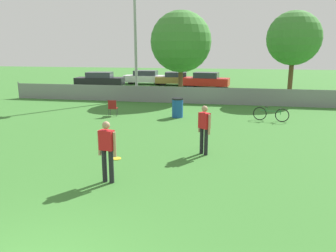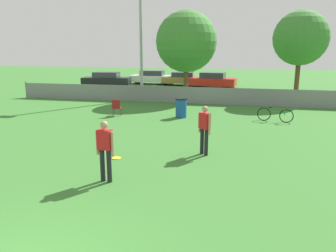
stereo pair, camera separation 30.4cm
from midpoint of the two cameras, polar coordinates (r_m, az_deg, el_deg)
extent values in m
cube|color=gray|center=(21.91, 2.70, 5.39)|extent=(24.90, 0.03, 1.10)
cylinder|color=slate|center=(26.75, -24.85, 5.72)|extent=(0.07, 0.07, 1.21)
cylinder|color=#9E9EA3|center=(23.65, -6.06, 15.00)|extent=(0.20, 0.20, 8.59)
cylinder|color=brown|center=(23.44, 1.83, 7.59)|extent=(0.32, 0.32, 2.47)
sphere|color=#3D7F33|center=(23.34, 1.88, 14.47)|extent=(4.20, 4.20, 4.20)
cylinder|color=brown|center=(24.70, 20.20, 7.58)|extent=(0.32, 0.32, 2.89)
sphere|color=#3D7F33|center=(24.63, 20.73, 14.12)|extent=(3.67, 3.67, 3.67)
cylinder|color=black|center=(9.05, -11.96, -6.78)|extent=(0.13, 0.13, 0.92)
cylinder|color=black|center=(8.95, -10.82, -6.96)|extent=(0.13, 0.13, 0.92)
cube|color=red|center=(8.78, -11.60, -2.42)|extent=(0.40, 0.27, 0.53)
sphere|color=tan|center=(8.69, -11.72, 0.13)|extent=(0.21, 0.21, 0.21)
cylinder|color=tan|center=(8.93, -12.83, -2.90)|extent=(0.08, 0.08, 0.67)
cylinder|color=tan|center=(8.70, -10.28, -3.20)|extent=(0.08, 0.08, 0.67)
cylinder|color=black|center=(11.27, 5.12, -2.57)|extent=(0.13, 0.13, 0.92)
cylinder|color=black|center=(11.12, 5.86, -2.79)|extent=(0.13, 0.13, 0.92)
cube|color=red|center=(11.02, 5.57, 0.95)|extent=(0.43, 0.41, 0.53)
sphere|color=tan|center=(10.94, 5.61, 3.00)|extent=(0.21, 0.21, 0.21)
cylinder|color=tan|center=(11.20, 4.74, 0.64)|extent=(0.08, 0.08, 0.67)
cylinder|color=tan|center=(10.88, 6.40, 0.23)|extent=(0.08, 0.08, 0.67)
cylinder|color=yellow|center=(10.96, -9.76, -5.61)|extent=(0.30, 0.30, 0.03)
torus|color=yellow|center=(10.96, -9.76, -5.59)|extent=(0.30, 0.30, 0.03)
cylinder|color=#333338|center=(18.17, -9.26, 2.51)|extent=(0.02, 0.02, 0.40)
cylinder|color=#333338|center=(18.25, -10.48, 2.51)|extent=(0.02, 0.02, 0.40)
cylinder|color=#333338|center=(17.79, -9.51, 2.27)|extent=(0.02, 0.02, 0.40)
cylinder|color=#333338|center=(17.87, -10.74, 2.27)|extent=(0.02, 0.02, 0.40)
cube|color=maroon|center=(17.98, -10.02, 3.07)|extent=(0.51, 0.51, 0.03)
cube|color=maroon|center=(17.74, -10.19, 3.71)|extent=(0.44, 0.10, 0.45)
torus|color=black|center=(17.22, 15.21, 2.09)|extent=(0.67, 0.19, 0.67)
torus|color=black|center=(17.09, 18.77, 1.77)|extent=(0.67, 0.19, 0.67)
cylinder|color=#267238|center=(17.11, 17.02, 2.50)|extent=(0.98, 0.26, 0.04)
cylinder|color=#267238|center=(17.14, 16.24, 2.57)|extent=(0.03, 0.03, 0.35)
cylinder|color=#267238|center=(17.07, 18.53, 2.37)|extent=(0.03, 0.03, 0.31)
cube|color=black|center=(17.11, 16.28, 3.21)|extent=(0.17, 0.09, 0.04)
cylinder|color=black|center=(17.04, 18.57, 2.89)|extent=(0.12, 0.43, 0.03)
cylinder|color=#194C99|center=(17.30, 1.16, 3.07)|extent=(0.58, 0.58, 0.95)
cylinder|color=black|center=(17.22, 1.17, 4.76)|extent=(0.61, 0.61, 0.08)
cylinder|color=black|center=(32.99, -9.28, 7.47)|extent=(0.69, 0.27, 0.67)
cylinder|color=black|center=(31.49, -9.92, 7.18)|extent=(0.69, 0.27, 0.67)
cylinder|color=black|center=(33.74, -14.01, 7.37)|extent=(0.69, 0.27, 0.67)
cylinder|color=black|center=(32.27, -14.84, 7.08)|extent=(0.69, 0.27, 0.67)
cube|color=black|center=(32.57, -12.05, 7.67)|extent=(4.75, 2.35, 0.69)
cube|color=#2D333D|center=(32.52, -12.10, 8.72)|extent=(2.56, 1.85, 0.51)
cylinder|color=black|center=(35.09, -1.62, 7.97)|extent=(0.68, 0.20, 0.68)
cylinder|color=black|center=(33.58, -2.15, 7.73)|extent=(0.68, 0.20, 0.68)
cylinder|color=black|center=(35.74, -6.02, 8.00)|extent=(0.68, 0.20, 0.68)
cylinder|color=black|center=(34.26, -6.73, 7.76)|extent=(0.68, 0.20, 0.68)
cube|color=white|center=(34.62, -4.15, 8.23)|extent=(4.51, 1.88, 0.67)
cube|color=#2D333D|center=(34.58, -4.17, 9.20)|extent=(2.36, 1.61, 0.50)
cylinder|color=black|center=(34.19, 3.43, 7.80)|extent=(0.67, 0.23, 0.66)
cylinder|color=black|center=(32.57, 3.25, 7.53)|extent=(0.67, 0.23, 0.66)
cylinder|color=black|center=(34.43, -0.80, 7.86)|extent=(0.67, 0.23, 0.66)
cylinder|color=black|center=(32.83, -1.18, 7.60)|extent=(0.67, 0.23, 0.66)
cube|color=olive|center=(33.46, 1.17, 8.05)|extent=(4.19, 2.16, 0.63)
cube|color=#2D333D|center=(33.42, 1.18, 8.99)|extent=(2.23, 1.79, 0.47)
cylinder|color=black|center=(32.23, 8.98, 7.29)|extent=(0.62, 0.25, 0.61)
cylinder|color=black|center=(30.75, 8.54, 7.03)|extent=(0.62, 0.25, 0.61)
cylinder|color=black|center=(32.74, 4.31, 7.50)|extent=(0.62, 0.25, 0.61)
cylinder|color=black|center=(31.29, 3.66, 7.25)|extent=(0.62, 0.25, 0.61)
cube|color=red|center=(31.70, 6.37, 7.69)|extent=(4.48, 2.20, 0.70)
cube|color=#2D333D|center=(31.65, 6.40, 8.80)|extent=(2.40, 1.76, 0.53)
camera|label=1|loc=(0.15, -90.81, -0.19)|focal=35.00mm
camera|label=2|loc=(0.15, 89.19, 0.19)|focal=35.00mm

